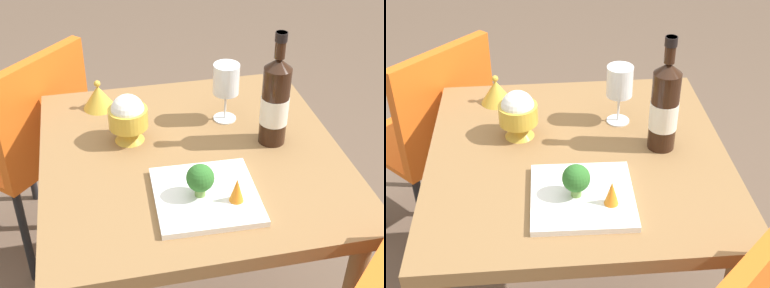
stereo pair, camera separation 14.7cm
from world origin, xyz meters
TOP-DOWN VIEW (x-y plane):
  - dining_table at (0.00, 0.00)m, footprint 0.82×0.82m
  - chair_near_window at (0.47, -0.49)m, footprint 0.57×0.57m
  - wine_bottle at (-0.23, -0.01)m, footprint 0.08×0.08m
  - wine_glass at (-0.13, -0.15)m, footprint 0.08×0.08m
  - rice_bowl at (0.16, -0.10)m, footprint 0.11×0.11m
  - rice_bowl_lid at (0.23, -0.30)m, footprint 0.10×0.10m
  - serving_plate at (0.01, 0.19)m, footprint 0.26×0.26m
  - broccoli_floret at (0.02, 0.20)m, footprint 0.07×0.07m
  - carrot_garnish_left at (-0.06, 0.23)m, footprint 0.04×0.04m

SIDE VIEW (x-z plane):
  - chair_near_window at x=0.47m, z-range 0.10..0.95m
  - dining_table at x=0.00m, z-range 0.27..1.00m
  - serving_plate at x=0.01m, z-range 0.73..0.75m
  - rice_bowl_lid at x=0.23m, z-range 0.72..0.82m
  - carrot_garnish_left at x=-0.06m, z-range 0.75..0.81m
  - broccoli_floret at x=0.02m, z-range 0.75..0.84m
  - rice_bowl at x=0.16m, z-range 0.73..0.88m
  - wine_bottle at x=-0.23m, z-range 0.70..1.02m
  - wine_glass at x=-0.13m, z-range 0.77..0.95m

